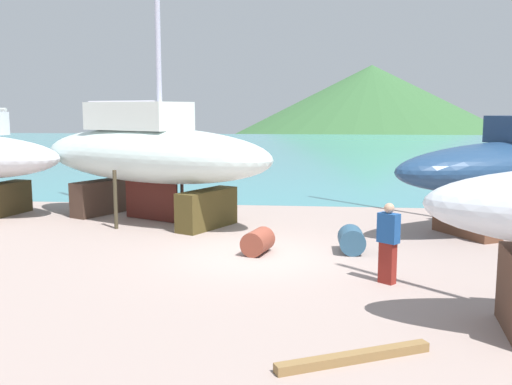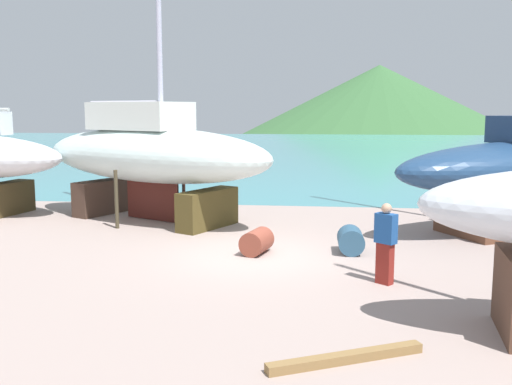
{
  "view_description": "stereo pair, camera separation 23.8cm",
  "coord_description": "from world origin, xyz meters",
  "px_view_note": "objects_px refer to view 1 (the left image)",
  "views": [
    {
      "loc": [
        1.47,
        -14.35,
        3.71
      ],
      "look_at": [
        -0.25,
        2.25,
        1.31
      ],
      "focal_mm": 40.95,
      "sensor_mm": 36.0,
      "label": 1
    },
    {
      "loc": [
        1.71,
        -14.32,
        3.71
      ],
      "look_at": [
        -0.25,
        2.25,
        1.31
      ],
      "focal_mm": 40.95,
      "sensor_mm": 36.0,
      "label": 2
    }
  ],
  "objects_px": {
    "sailboat_small_center": "(149,153)",
    "barrel_ochre": "(351,240)",
    "worker": "(388,242)",
    "barrel_tipped_center": "(258,242)"
  },
  "relations": [
    {
      "from": "sailboat_small_center",
      "to": "barrel_ochre",
      "type": "xyz_separation_m",
      "value": [
        6.45,
        -3.79,
        -1.92
      ]
    },
    {
      "from": "sailboat_small_center",
      "to": "barrel_ochre",
      "type": "distance_m",
      "value": 7.73
    },
    {
      "from": "worker",
      "to": "barrel_tipped_center",
      "type": "distance_m",
      "value": 3.83
    },
    {
      "from": "worker",
      "to": "barrel_tipped_center",
      "type": "relative_size",
      "value": 1.87
    },
    {
      "from": "barrel_tipped_center",
      "to": "sailboat_small_center",
      "type": "bearing_deg",
      "value": 134.1
    },
    {
      "from": "worker",
      "to": "barrel_ochre",
      "type": "distance_m",
      "value": 2.77
    },
    {
      "from": "sailboat_small_center",
      "to": "worker",
      "type": "height_order",
      "value": "sailboat_small_center"
    },
    {
      "from": "sailboat_small_center",
      "to": "barrel_ochre",
      "type": "relative_size",
      "value": 17.86
    },
    {
      "from": "barrel_ochre",
      "to": "barrel_tipped_center",
      "type": "bearing_deg",
      "value": -171.33
    },
    {
      "from": "barrel_ochre",
      "to": "sailboat_small_center",
      "type": "bearing_deg",
      "value": 149.53
    }
  ]
}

